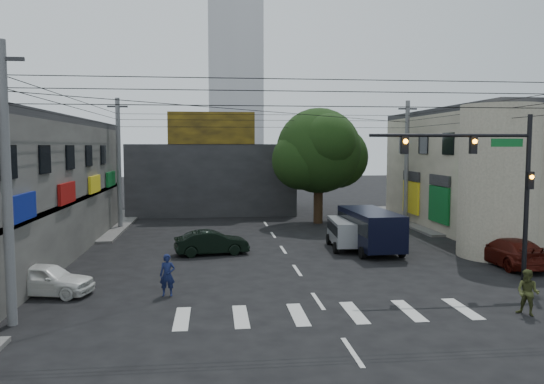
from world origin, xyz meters
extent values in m
plane|color=black|center=(0.00, 0.00, 0.00)|extent=(160.00, 160.00, 0.00)
cube|color=#514F4C|center=(-18.00, 18.00, 0.07)|extent=(16.00, 16.00, 0.15)
cube|color=#514F4C|center=(18.00, 18.00, 0.07)|extent=(16.00, 16.00, 0.15)
cube|color=gray|center=(18.00, 13.00, 4.00)|extent=(14.00, 18.00, 8.00)
cylinder|color=gray|center=(11.00, 4.00, 4.00)|extent=(4.00, 4.00, 8.00)
cube|color=#232326|center=(-4.00, 26.00, 3.00)|extent=(14.00, 10.00, 6.00)
cube|color=olive|center=(-4.00, 21.10, 7.30)|extent=(7.00, 0.30, 2.60)
cube|color=silver|center=(0.00, 70.00, 22.00)|extent=(9.00, 9.00, 44.00)
cylinder|color=black|center=(4.00, 17.00, 2.20)|extent=(0.70, 0.70, 4.40)
sphere|color=black|center=(4.00, 17.00, 5.50)|extent=(6.40, 6.40, 6.40)
cylinder|color=black|center=(9.50, -1.00, 3.60)|extent=(0.20, 0.20, 7.20)
cylinder|color=black|center=(6.00, -1.00, 6.30)|extent=(7.00, 0.14, 0.14)
cube|color=black|center=(7.00, -1.00, 5.90)|extent=(0.28, 0.22, 0.75)
cube|color=black|center=(4.00, -1.00, 5.90)|extent=(0.28, 0.22, 0.75)
sphere|color=orange|center=(7.00, -1.14, 6.05)|extent=(0.20, 0.20, 0.20)
sphere|color=orange|center=(4.00, -1.14, 6.05)|extent=(0.20, 0.20, 0.20)
cube|color=#0D5D24|center=(8.50, -1.00, 6.00)|extent=(1.40, 0.06, 0.35)
cylinder|color=#59595B|center=(-10.50, -4.50, 4.60)|extent=(0.32, 0.32, 9.20)
cylinder|color=#59595B|center=(-10.50, 16.00, 4.60)|extent=(0.32, 0.32, 9.20)
cylinder|color=#59595B|center=(10.50, 16.00, 4.60)|extent=(0.32, 0.32, 9.20)
imported|color=black|center=(-4.02, 6.16, 0.65)|extent=(2.62, 4.38, 1.30)
imported|color=white|center=(-10.50, -1.00, 0.64)|extent=(3.15, 4.40, 1.27)
imported|color=#420F09|center=(10.50, 1.84, 0.69)|extent=(2.17, 4.88, 1.39)
imported|color=#131B42|center=(-5.72, -1.61, 0.83)|extent=(0.64, 0.45, 1.65)
imported|color=#3A401D|center=(6.89, -5.44, 0.80)|extent=(1.37, 1.36, 1.61)
camera|label=1|loc=(-3.90, -22.29, 5.87)|focal=35.00mm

